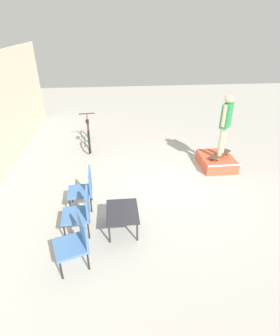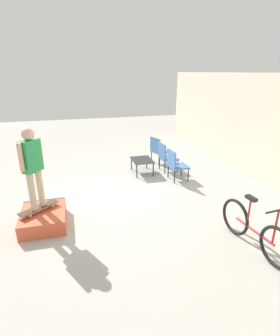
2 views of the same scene
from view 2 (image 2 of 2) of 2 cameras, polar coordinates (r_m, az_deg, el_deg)
The scene contains 10 objects.
ground_plane at distance 6.91m, azimuth -7.93°, elevation -5.96°, with size 24.00×24.00×0.00m, color #B7B2A8.
house_wall_back at distance 8.16m, azimuth 24.49°, elevation 7.67°, with size 12.00×0.06×3.00m.
skate_ramp_box at distance 5.92m, azimuth -20.22°, elevation -10.15°, with size 1.10×0.89×0.33m.
skateboard_on_ramp at distance 5.84m, azimuth -21.15°, elevation -8.07°, with size 0.67×0.79×0.07m.
person_skater at distance 5.47m, azimuth -22.44°, elevation 1.04°, with size 0.46×0.39×1.65m.
coffee_table at distance 8.19m, azimuth 0.44°, elevation 1.48°, with size 0.81×0.62×0.44m.
patio_chair_left at distance 9.09m, azimuth 4.00°, elevation 4.13°, with size 0.66×0.66×0.92m.
patio_chair_center at distance 8.39m, azimuth 5.68°, elevation 2.69°, with size 0.55×0.55×0.92m.
patio_chair_right at distance 7.68m, azimuth 7.76°, elevation 0.92°, with size 0.55×0.55×0.92m.
bicycle at distance 5.21m, azimuth 23.62°, elevation -12.20°, with size 1.73×0.52×1.01m.
Camera 2 is at (6.17, -0.67, 3.04)m, focal length 28.00 mm.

